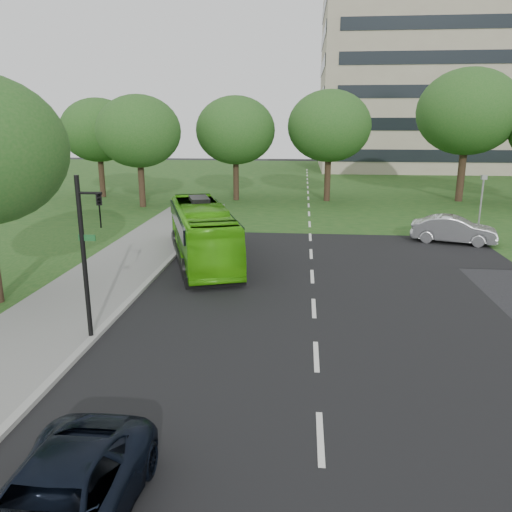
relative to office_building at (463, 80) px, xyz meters
The scene contains 13 objects.
ground 66.91m from the office_building, 109.51° to the right, with size 160.00×160.00×0.00m, color black.
street_surfaces 46.81m from the office_building, 119.67° to the right, with size 120.00×120.00×0.15m.
office_building is the anchor object (origin of this frame).
tree_park_a 52.41m from the office_building, 133.19° to the right, with size 6.70×6.70×8.91m.
tree_park_b 44.42m from the office_building, 130.27° to the right, with size 6.86×6.86×8.99m.
tree_park_c 39.52m from the office_building, 121.41° to the right, with size 7.13×7.13×9.46m.
tree_park_d 33.88m from the office_building, 105.12° to the right, with size 8.48×8.48×11.21m.
tree_park_f 52.91m from the office_building, 141.43° to the right, with size 6.66×6.66×8.90m.
bus 61.17m from the office_building, 117.16° to the right, with size 2.39×10.23×2.85m, color #47B810.
sedan 51.80m from the office_building, 105.81° to the right, with size 1.64×4.69×1.55m, color silver.
suv 76.88m from the office_building, 110.32° to the right, with size 2.25×4.89×1.36m, color black.
traffic_light 70.35m from the office_building, 114.57° to the right, with size 0.86×0.26×5.27m.
camera_pole 49.30m from the office_building, 104.14° to the right, with size 0.32×0.28×3.74m.
Camera 1 is at (-0.52, -15.71, 6.79)m, focal length 35.00 mm.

